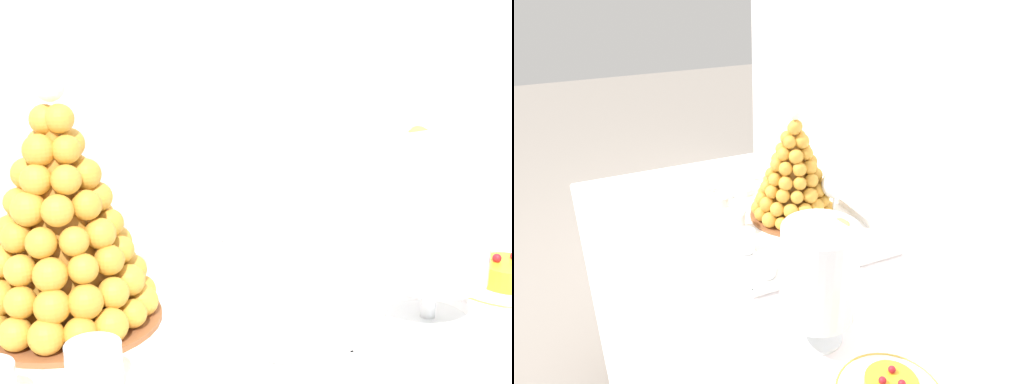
% 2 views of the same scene
% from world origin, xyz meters
% --- Properties ---
extents(buffet_table, '(1.55, 0.95, 0.78)m').
position_xyz_m(buffet_table, '(0.00, 0.00, 0.69)').
color(buffet_table, brown).
rests_on(buffet_table, ground_plane).
extents(serving_tray, '(0.59, 0.44, 0.02)m').
position_xyz_m(serving_tray, '(-0.23, 0.07, 0.78)').
color(serving_tray, white).
rests_on(serving_tray, buffet_table).
extents(croquembouche, '(0.25, 0.25, 0.34)m').
position_xyz_m(croquembouche, '(-0.24, 0.11, 0.92)').
color(croquembouche, brown).
rests_on(croquembouche, serving_tray).
extents(dessert_cup_left, '(0.05, 0.05, 0.05)m').
position_xyz_m(dessert_cup_left, '(-0.45, -0.07, 0.81)').
color(dessert_cup_left, silver).
rests_on(dessert_cup_left, serving_tray).
extents(dessert_cup_mid_left, '(0.06, 0.06, 0.06)m').
position_xyz_m(dessert_cup_mid_left, '(-0.35, -0.08, 0.81)').
color(dessert_cup_mid_left, silver).
rests_on(dessert_cup_mid_left, serving_tray).
extents(dessert_cup_centre, '(0.06, 0.06, 0.06)m').
position_xyz_m(dessert_cup_centre, '(-0.24, -0.08, 0.81)').
color(dessert_cup_centre, silver).
rests_on(dessert_cup_centre, serving_tray).
extents(dessert_cup_mid_right, '(0.05, 0.05, 0.06)m').
position_xyz_m(dessert_cup_mid_right, '(-0.12, -0.09, 0.81)').
color(dessert_cup_mid_right, silver).
rests_on(dessert_cup_mid_right, serving_tray).
extents(dessert_cup_right, '(0.06, 0.06, 0.05)m').
position_xyz_m(dessert_cup_right, '(-0.01, -0.08, 0.81)').
color(dessert_cup_right, silver).
rests_on(dessert_cup_right, serving_tray).
extents(creme_brulee_ramekin, '(0.08, 0.08, 0.02)m').
position_xyz_m(creme_brulee_ramekin, '(-0.45, 0.03, 0.80)').
color(creme_brulee_ramekin, white).
rests_on(creme_brulee_ramekin, serving_tray).
extents(macaron_goblet, '(0.15, 0.15, 0.27)m').
position_xyz_m(macaron_goblet, '(0.22, -0.07, 0.94)').
color(macaron_goblet, white).
rests_on(macaron_goblet, buffet_table).
extents(wine_glass, '(0.08, 0.08, 0.17)m').
position_xyz_m(wine_glass, '(-0.15, 0.20, 0.90)').
color(wine_glass, silver).
rests_on(wine_glass, buffet_table).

